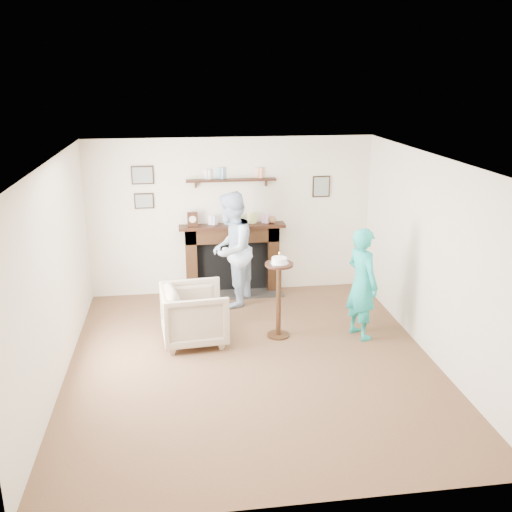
# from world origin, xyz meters

# --- Properties ---
(ground) EXTENTS (5.00, 5.00, 0.00)m
(ground) POSITION_xyz_m (0.00, 0.00, 0.00)
(ground) COLOR brown
(ground) RESTS_ON ground
(room_shell) EXTENTS (4.54, 5.02, 2.52)m
(room_shell) POSITION_xyz_m (-0.00, 0.69, 1.62)
(room_shell) COLOR beige
(room_shell) RESTS_ON ground
(armchair) EXTENTS (0.91, 0.89, 0.77)m
(armchair) POSITION_xyz_m (-0.68, 0.69, 0.00)
(armchair) COLOR tan
(armchair) RESTS_ON ground
(man) EXTENTS (0.96, 1.06, 1.77)m
(man) POSITION_xyz_m (-0.07, 1.90, 0.00)
(man) COLOR silver
(man) RESTS_ON ground
(woman) EXTENTS (0.53, 0.65, 1.52)m
(woman) POSITION_xyz_m (1.55, 0.54, 0.00)
(woman) COLOR teal
(woman) RESTS_ON ground
(pedestal_table) EXTENTS (0.37, 0.37, 1.20)m
(pedestal_table) POSITION_xyz_m (0.45, 0.69, 0.74)
(pedestal_table) COLOR black
(pedestal_table) RESTS_ON ground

